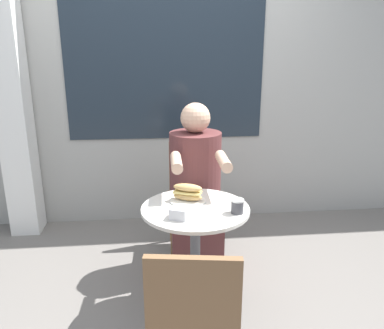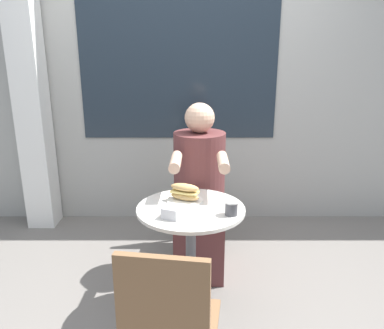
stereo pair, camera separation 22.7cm
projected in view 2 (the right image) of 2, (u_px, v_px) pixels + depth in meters
ground_plane at (192, 311)px, 2.35m from camera, size 8.00×8.00×0.00m
storefront_wall at (192, 71)px, 3.34m from camera, size 8.00×0.09×2.80m
lattice_pillar at (32, 96)px, 3.23m from camera, size 0.24×0.24×2.40m
cafe_table at (192, 238)px, 2.20m from camera, size 0.63×0.63×0.70m
diner_chair at (200, 186)px, 3.02m from camera, size 0.39×0.39×0.87m
seated_diner at (200, 201)px, 2.68m from camera, size 0.37×0.66×1.23m
empty_chair_across at (169, 324)px, 1.48m from camera, size 0.43×0.43×0.87m
sandwich_on_plate at (186, 194)px, 2.22m from camera, size 0.22×0.22×0.11m
drink_cup at (232, 208)px, 2.04m from camera, size 0.07×0.07×0.08m
napkin_box at (173, 212)px, 2.01m from camera, size 0.12×0.12×0.06m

